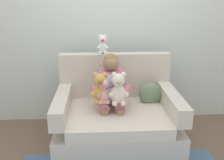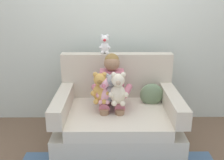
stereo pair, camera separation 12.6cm
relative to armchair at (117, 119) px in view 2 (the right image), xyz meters
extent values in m
plane|color=brown|center=(0.00, -0.05, -0.30)|extent=(8.00, 8.00, 0.00)
cube|color=silver|center=(0.00, 0.68, 1.00)|extent=(6.00, 0.10, 2.60)
cube|color=beige|center=(0.00, -0.05, -0.14)|extent=(1.30, 0.95, 0.31)
cube|color=beige|center=(0.00, -0.12, 0.07)|extent=(1.02, 0.81, 0.12)
cube|color=beige|center=(0.00, 0.36, 0.40)|extent=(1.30, 0.14, 0.53)
cube|color=beige|center=(-0.58, -0.12, 0.23)|extent=(0.14, 0.81, 0.19)
cube|color=beige|center=(0.58, -0.12, 0.23)|extent=(0.14, 0.81, 0.19)
cube|color=#C66B7F|center=(-0.06, 0.10, 0.36)|extent=(0.26, 0.16, 0.34)
sphere|color=#9E7556|center=(-0.06, 0.10, 0.61)|extent=(0.17, 0.17, 0.17)
sphere|color=olive|center=(-0.06, 0.11, 0.64)|extent=(0.16, 0.16, 0.16)
cylinder|color=#C66B7F|center=(-0.14, -0.03, 0.19)|extent=(0.11, 0.26, 0.11)
cylinder|color=#9E7556|center=(-0.14, -0.16, 0.04)|extent=(0.09, 0.09, 0.30)
cylinder|color=#C66B7F|center=(0.02, -0.03, 0.19)|extent=(0.11, 0.26, 0.11)
cylinder|color=#9E7556|center=(0.02, -0.16, 0.04)|extent=(0.09, 0.09, 0.30)
cylinder|color=#C66B7F|center=(-0.22, -0.02, 0.34)|extent=(0.13, 0.27, 0.07)
cylinder|color=#C66B7F|center=(0.10, -0.02, 0.34)|extent=(0.13, 0.27, 0.07)
ellipsoid|color=gold|center=(-0.18, -0.09, 0.34)|extent=(0.15, 0.13, 0.20)
sphere|color=gold|center=(-0.18, -0.10, 0.49)|extent=(0.13, 0.13, 0.13)
sphere|color=brown|center=(-0.18, -0.16, 0.48)|extent=(0.05, 0.05, 0.05)
sphere|color=gold|center=(-0.23, -0.10, 0.54)|extent=(0.05, 0.05, 0.05)
sphere|color=gold|center=(-0.25, -0.13, 0.35)|extent=(0.05, 0.05, 0.05)
sphere|color=gold|center=(-0.22, -0.15, 0.27)|extent=(0.06, 0.06, 0.06)
sphere|color=gold|center=(-0.14, -0.10, 0.54)|extent=(0.05, 0.05, 0.05)
sphere|color=gold|center=(-0.11, -0.13, 0.35)|extent=(0.05, 0.05, 0.05)
sphere|color=gold|center=(-0.14, -0.15, 0.27)|extent=(0.06, 0.06, 0.06)
ellipsoid|color=#EAA8BC|center=(-0.14, -0.10, 0.33)|extent=(0.13, 0.11, 0.17)
sphere|color=#EAA8BC|center=(-0.14, -0.12, 0.45)|extent=(0.11, 0.11, 0.11)
sphere|color=#CC6684|center=(-0.14, -0.16, 0.45)|extent=(0.04, 0.04, 0.04)
sphere|color=#EAA8BC|center=(-0.18, -0.11, 0.50)|extent=(0.04, 0.04, 0.04)
sphere|color=#EAA8BC|center=(-0.20, -0.14, 0.34)|extent=(0.04, 0.04, 0.04)
sphere|color=#EAA8BC|center=(-0.18, -0.15, 0.27)|extent=(0.05, 0.05, 0.05)
sphere|color=#EAA8BC|center=(-0.10, -0.11, 0.50)|extent=(0.04, 0.04, 0.04)
sphere|color=#EAA8BC|center=(-0.08, -0.14, 0.34)|extent=(0.04, 0.04, 0.04)
sphere|color=#EAA8BC|center=(-0.11, -0.15, 0.27)|extent=(0.05, 0.05, 0.05)
ellipsoid|color=#9E9EA3|center=(-0.07, -0.09, 0.34)|extent=(0.14, 0.12, 0.19)
sphere|color=#9E9EA3|center=(-0.07, -0.10, 0.48)|extent=(0.12, 0.12, 0.12)
sphere|color=slate|center=(-0.07, -0.15, 0.47)|extent=(0.05, 0.05, 0.05)
sphere|color=#9E9EA3|center=(-0.11, -0.09, 0.53)|extent=(0.05, 0.05, 0.05)
sphere|color=#9E9EA3|center=(-0.13, -0.12, 0.35)|extent=(0.05, 0.05, 0.05)
sphere|color=#9E9EA3|center=(-0.10, -0.14, 0.27)|extent=(0.05, 0.05, 0.05)
sphere|color=#9E9EA3|center=(-0.02, -0.09, 0.53)|extent=(0.05, 0.05, 0.05)
sphere|color=#9E9EA3|center=(0.00, -0.12, 0.35)|extent=(0.05, 0.05, 0.05)
sphere|color=#9E9EA3|center=(-0.03, -0.14, 0.27)|extent=(0.05, 0.05, 0.05)
ellipsoid|color=silver|center=(0.00, -0.14, 0.35)|extent=(0.16, 0.13, 0.20)
sphere|color=silver|center=(0.00, -0.15, 0.50)|extent=(0.13, 0.13, 0.13)
sphere|color=tan|center=(0.00, -0.21, 0.49)|extent=(0.05, 0.05, 0.05)
sphere|color=silver|center=(-0.04, -0.15, 0.55)|extent=(0.05, 0.05, 0.05)
sphere|color=silver|center=(-0.07, -0.18, 0.36)|extent=(0.05, 0.05, 0.05)
sphere|color=silver|center=(-0.04, -0.20, 0.27)|extent=(0.06, 0.06, 0.06)
sphere|color=silver|center=(0.05, -0.15, 0.55)|extent=(0.05, 0.05, 0.05)
sphere|color=silver|center=(0.08, -0.18, 0.36)|extent=(0.05, 0.05, 0.05)
sphere|color=silver|center=(0.05, -0.20, 0.27)|extent=(0.06, 0.06, 0.06)
ellipsoid|color=white|center=(-0.14, 0.36, 0.73)|extent=(0.10, 0.09, 0.13)
sphere|color=white|center=(-0.14, 0.35, 0.83)|extent=(0.09, 0.09, 0.09)
sphere|color=#DB333D|center=(-0.14, 0.31, 0.82)|extent=(0.03, 0.03, 0.03)
sphere|color=white|center=(-0.17, 0.36, 0.86)|extent=(0.03, 0.03, 0.03)
sphere|color=white|center=(-0.19, 0.33, 0.73)|extent=(0.03, 0.03, 0.03)
sphere|color=white|center=(-0.17, 0.32, 0.68)|extent=(0.04, 0.04, 0.04)
sphere|color=white|center=(-0.11, 0.36, 0.86)|extent=(0.03, 0.03, 0.03)
sphere|color=white|center=(-0.09, 0.33, 0.73)|extent=(0.03, 0.03, 0.03)
sphere|color=white|center=(-0.11, 0.32, 0.68)|extent=(0.04, 0.04, 0.04)
ellipsoid|color=slate|center=(0.39, 0.13, 0.23)|extent=(0.26, 0.13, 0.26)
camera|label=1|loc=(-0.20, -2.54, 1.29)|focal=40.84mm
camera|label=2|loc=(-0.08, -2.54, 1.29)|focal=40.84mm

